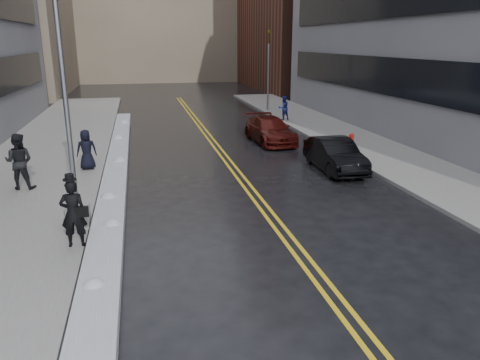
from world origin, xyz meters
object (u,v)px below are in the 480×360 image
pedestrian_c (86,150)px  car_maroon (270,130)px  lamppost (70,146)px  pedestrian_fedora (73,213)px  fire_hydrant (351,140)px  car_black (335,155)px  traffic_signal (268,67)px  pedestrian_east (284,108)px  pedestrian_b (19,161)px

pedestrian_c → car_maroon: 10.12m
lamppost → pedestrian_fedora: size_ratio=4.23×
fire_hydrant → pedestrian_c: (-12.61, -1.48, 0.44)m
fire_hydrant → car_black: car_black is taller
traffic_signal → pedestrian_east: 5.47m
lamppost → pedestrian_fedora: (0.10, -1.42, -1.48)m
lamppost → fire_hydrant: lamppost is taller
lamppost → pedestrian_east: (11.56, 17.11, -1.57)m
pedestrian_fedora → pedestrian_c: (-0.41, 7.94, -0.06)m
pedestrian_c → pedestrian_east: (11.87, 10.59, -0.03)m
lamppost → car_maroon: (8.84, 10.83, -1.85)m
lamppost → car_maroon: size_ratio=1.63×
traffic_signal → car_maroon: 11.87m
traffic_signal → pedestrian_fedora: bearing=-116.5°
fire_hydrant → car_maroon: 4.47m
car_black → lamppost: bearing=-154.3°
pedestrian_fedora → car_black: (9.86, 6.07, -0.36)m
lamppost → pedestrian_c: bearing=92.7°
fire_hydrant → traffic_signal: (-0.50, 14.00, 2.85)m
pedestrian_fedora → car_black: pedestrian_fedora is taller
pedestrian_b → pedestrian_east: (13.97, 12.89, -0.21)m
traffic_signal → car_maroon: size_ratio=1.28×
pedestrian_b → pedestrian_c: bearing=-124.1°
pedestrian_b → car_maroon: size_ratio=0.44×
lamppost → pedestrian_east: bearing=56.0°
lamppost → pedestrian_east: lamppost is taller
pedestrian_east → pedestrian_c: bearing=27.0°
pedestrian_fedora → pedestrian_b: size_ratio=0.88×
pedestrian_c → car_maroon: (9.15, 4.31, -0.31)m
pedestrian_b → pedestrian_c: pedestrian_b is taller
fire_hydrant → pedestrian_fedora: 15.42m
fire_hydrant → pedestrian_c: 12.70m
car_maroon → pedestrian_c: bearing=-158.2°
pedestrian_c → pedestrian_east: size_ratio=1.03×
pedestrian_fedora → traffic_signal: bearing=-114.6°
fire_hydrant → pedestrian_east: size_ratio=0.45×
fire_hydrant → pedestrian_east: (-0.74, 9.11, 0.41)m
traffic_signal → fire_hydrant: bearing=-88.0°
traffic_signal → car_maroon: bearing=-104.8°
lamppost → car_maroon: bearing=50.8°
fire_hydrant → pedestrian_b: bearing=-165.6°
pedestrian_east → car_maroon: size_ratio=0.35×
traffic_signal → pedestrian_fedora: size_ratio=3.33×
fire_hydrant → pedestrian_c: bearing=-173.3°
fire_hydrant → pedestrian_b: (-14.71, -3.77, 0.62)m
fire_hydrant → car_black: bearing=-124.9°
traffic_signal → car_black: size_ratio=1.44×
car_black → pedestrian_east: bearing=83.4°
fire_hydrant → car_black: 4.09m
pedestrian_c → car_maroon: pedestrian_c is taller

